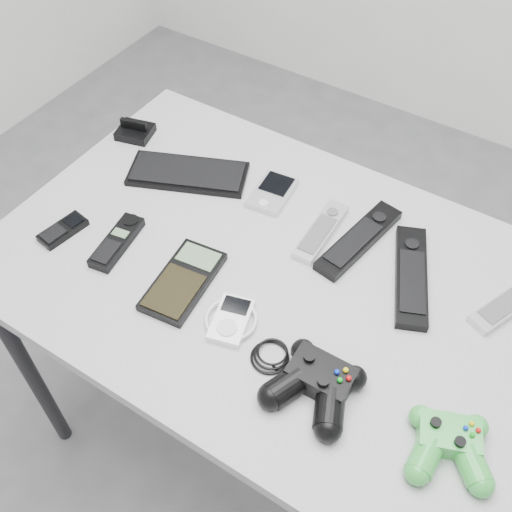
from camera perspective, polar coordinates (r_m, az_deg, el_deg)
The scene contains 15 objects.
floor at distance 1.81m, azimuth 0.20°, elevation -18.57°, with size 3.50×3.50×0.00m, color slate.
desk at distance 1.22m, azimuth 2.42°, elevation -3.66°, with size 1.15×0.74×0.77m.
pda_keyboard at distance 1.36m, azimuth -6.50°, elevation 7.85°, with size 0.26×0.11×0.02m, color black.
dock_bracket at distance 1.49m, azimuth -11.50°, elevation 11.85°, with size 0.08×0.07×0.04m, color black.
pda at distance 1.31m, azimuth 1.54°, elevation 6.08°, with size 0.08×0.12×0.02m, color silver.
remote_silver_a at distance 1.23m, azimuth 6.20°, elevation 2.42°, with size 0.04×0.18×0.02m, color silver.
remote_black_a at distance 1.23m, azimuth 9.78°, elevation 1.60°, with size 0.05×0.23×0.02m, color black.
remote_black_b at distance 1.19m, azimuth 14.57°, elevation -1.78°, with size 0.06×0.24×0.02m, color black.
remote_silver_b at distance 1.21m, azimuth 23.18°, elevation -3.97°, with size 0.04×0.19×0.02m, color silver.
mobile_phone at distance 1.29m, azimuth -17.92°, elevation 2.40°, with size 0.05×0.10×0.02m, color black.
cordless_handset at distance 1.24m, azimuth -13.11°, elevation 1.33°, with size 0.05×0.15×0.02m, color black.
calculator at distance 1.15m, azimuth -6.95°, elevation -2.35°, with size 0.09×0.19×0.02m, color black.
mp3_player at distance 1.09m, azimuth -2.39°, elevation -6.07°, with size 0.10×0.10×0.02m, color white.
controller_black at distance 1.01m, azimuth 5.79°, elevation -11.87°, with size 0.26×0.16×0.05m, color black, non-canonical shape.
controller_green at distance 1.01m, azimuth 17.93°, elevation -16.61°, with size 0.13×0.14×0.05m, color green, non-canonical shape.
Camera 1 is at (0.35, -0.57, 1.68)m, focal length 42.00 mm.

